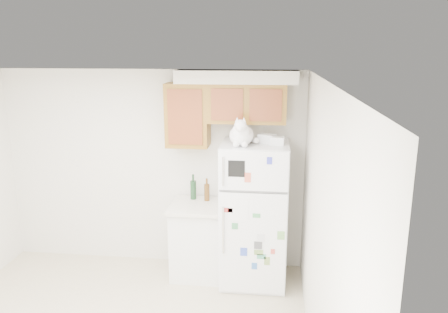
% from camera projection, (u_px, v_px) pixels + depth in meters
% --- Properties ---
extents(room_shell, '(3.84, 4.04, 2.52)m').
position_uv_depth(room_shell, '(110.00, 176.00, 3.74)').
color(room_shell, silver).
rests_on(room_shell, ground_plane).
extents(refrigerator, '(0.76, 0.78, 1.70)m').
position_uv_depth(refrigerator, '(254.00, 214.00, 5.12)').
color(refrigerator, white).
rests_on(refrigerator, ground_plane).
extents(base_counter, '(0.64, 0.64, 0.92)m').
position_uv_depth(base_counter, '(198.00, 239.00, 5.36)').
color(base_counter, white).
rests_on(base_counter, ground_plane).
extents(cat, '(0.33, 0.48, 0.34)m').
position_uv_depth(cat, '(241.00, 134.00, 4.78)').
color(cat, white).
rests_on(cat, refrigerator).
extents(storage_box_back, '(0.22, 0.19, 0.10)m').
position_uv_depth(storage_box_back, '(267.00, 139.00, 4.93)').
color(storage_box_back, white).
rests_on(storage_box_back, refrigerator).
extents(storage_box_front, '(0.16, 0.13, 0.09)m').
position_uv_depth(storage_box_front, '(277.00, 141.00, 4.83)').
color(storage_box_front, white).
rests_on(storage_box_front, refrigerator).
extents(bottle_green, '(0.07, 0.07, 0.32)m').
position_uv_depth(bottle_green, '(193.00, 187.00, 5.39)').
color(bottle_green, '#19381E').
rests_on(bottle_green, base_counter).
extents(bottle_amber, '(0.07, 0.07, 0.28)m').
position_uv_depth(bottle_amber, '(207.00, 189.00, 5.34)').
color(bottle_amber, '#593814').
rests_on(bottle_amber, base_counter).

